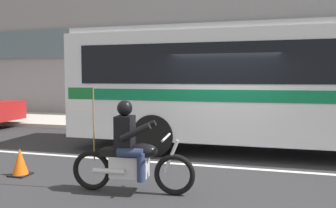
# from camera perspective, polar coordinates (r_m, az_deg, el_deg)

# --- Properties ---
(ground_plane) EXTENTS (60.00, 60.00, 0.00)m
(ground_plane) POSITION_cam_1_polar(r_m,az_deg,el_deg) (7.96, 9.51, -9.61)
(ground_plane) COLOR #2B2B2D
(sidewalk_curb) EXTENTS (28.00, 3.80, 0.15)m
(sidewalk_curb) POSITION_cam_1_polar(r_m,az_deg,el_deg) (12.94, 11.77, -3.83)
(sidewalk_curb) COLOR #B7B2A8
(sidewalk_curb) RESTS_ON ground_plane
(lane_center_stripe) EXTENTS (26.60, 0.14, 0.01)m
(lane_center_stripe) POSITION_cam_1_polar(r_m,az_deg,el_deg) (7.38, 9.04, -10.70)
(lane_center_stripe) COLOR silver
(lane_center_stripe) RESTS_ON ground_plane
(office_building_facade) EXTENTS (28.00, 0.89, 10.46)m
(office_building_facade) POSITION_cam_1_polar(r_m,az_deg,el_deg) (15.45, 12.63, 16.77)
(office_building_facade) COLOR gray
(office_building_facade) RESTS_ON ground_plane
(transit_bus) EXTENTS (12.63, 2.68, 3.22)m
(transit_bus) POSITION_cam_1_polar(r_m,az_deg,el_deg) (9.00, 24.54, 3.79)
(transit_bus) COLOR silver
(transit_bus) RESTS_ON ground_plane
(motorcycle_with_rider) EXTENTS (2.19, 0.64, 1.78)m
(motorcycle_with_rider) POSITION_cam_1_polar(r_m,az_deg,el_deg) (5.62, -6.53, -8.57)
(motorcycle_with_rider) COLOR black
(motorcycle_with_rider) RESTS_ON ground_plane
(fire_hydrant) EXTENTS (0.22, 0.30, 0.75)m
(fire_hydrant) POSITION_cam_1_polar(r_m,az_deg,el_deg) (11.94, 15.49, -2.45)
(fire_hydrant) COLOR red
(fire_hydrant) RESTS_ON sidewalk_curb
(traffic_cone) EXTENTS (0.36, 0.36, 0.55)m
(traffic_cone) POSITION_cam_1_polar(r_m,az_deg,el_deg) (7.24, -24.30, -9.27)
(traffic_cone) COLOR #EA590F
(traffic_cone) RESTS_ON ground_plane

